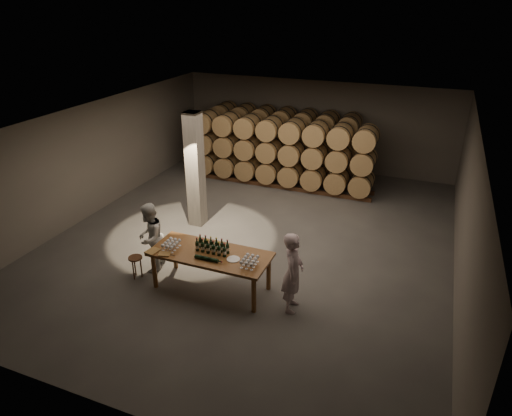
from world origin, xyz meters
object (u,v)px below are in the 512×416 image
at_px(notebook_near, 165,254).
at_px(person_man, 293,272).
at_px(tasting_table, 211,257).
at_px(bottle_cluster, 212,247).
at_px(stool, 136,261).
at_px(plate, 233,259).
at_px(person_woman, 150,237).

relative_size(notebook_near, person_man, 0.14).
bearing_deg(tasting_table, bottle_cluster, 66.50).
distance_m(tasting_table, person_man, 1.87).
xyz_separation_m(tasting_table, stool, (-1.79, -0.25, -0.36)).
distance_m(tasting_table, stool, 1.85).
distance_m(stool, person_man, 3.69).
bearing_deg(notebook_near, plate, -2.21).
bearing_deg(bottle_cluster, person_man, -2.59).
xyz_separation_m(tasting_table, person_woman, (-1.67, 0.21, 0.03)).
bearing_deg(bottle_cluster, person_woman, 174.88).
xyz_separation_m(plate, stool, (-2.36, -0.19, -0.47)).
xyz_separation_m(bottle_cluster, person_man, (1.84, -0.08, -0.14)).
height_order(stool, person_man, person_man).
distance_m(notebook_near, person_woman, 1.02).
bearing_deg(notebook_near, person_woman, 125.21).
height_order(notebook_near, person_woman, person_woman).
relative_size(tasting_table, person_man, 1.49).
height_order(stool, person_woman, person_woman).
relative_size(person_man, person_woman, 1.05).
bearing_deg(person_woman, stool, -29.17).
height_order(bottle_cluster, notebook_near, bottle_cluster).
height_order(plate, stool, plate).
xyz_separation_m(notebook_near, person_woman, (-0.79, 0.63, -0.08)).
bearing_deg(person_man, stool, 86.80).
xyz_separation_m(plate, person_man, (1.29, 0.04, -0.04)).
distance_m(stool, person_woman, 0.62).
xyz_separation_m(bottle_cluster, stool, (-1.82, -0.31, -0.58)).
xyz_separation_m(bottle_cluster, person_woman, (-1.69, 0.15, -0.18)).
xyz_separation_m(bottle_cluster, plate, (0.55, -0.12, -0.11)).
bearing_deg(bottle_cluster, stool, -170.36).
distance_m(plate, stool, 2.42).
bearing_deg(stool, plate, 4.57).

